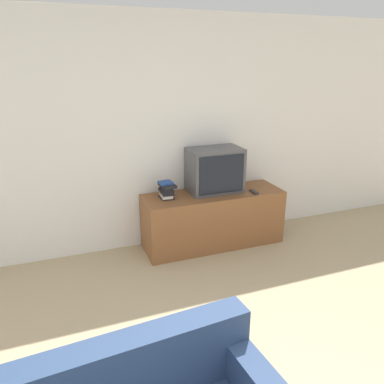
% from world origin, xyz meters
% --- Properties ---
extents(wall_back, '(9.00, 0.06, 2.60)m').
position_xyz_m(wall_back, '(0.00, 3.03, 1.30)').
color(wall_back, white).
rests_on(wall_back, ground_plane).
extents(tv_stand, '(1.64, 0.53, 0.65)m').
position_xyz_m(tv_stand, '(0.72, 2.71, 0.32)').
color(tv_stand, brown).
rests_on(tv_stand, ground_plane).
extents(television, '(0.61, 0.40, 0.51)m').
position_xyz_m(television, '(0.76, 2.78, 0.90)').
color(television, '#4C4C51').
rests_on(television, tv_stand).
extents(book_stack, '(0.18, 0.23, 0.19)m').
position_xyz_m(book_stack, '(0.16, 2.75, 0.74)').
color(book_stack, black).
rests_on(book_stack, tv_stand).
extents(remote_on_stand, '(0.05, 0.15, 0.02)m').
position_xyz_m(remote_on_stand, '(1.17, 2.57, 0.66)').
color(remote_on_stand, '#2D2D2D').
rests_on(remote_on_stand, tv_stand).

